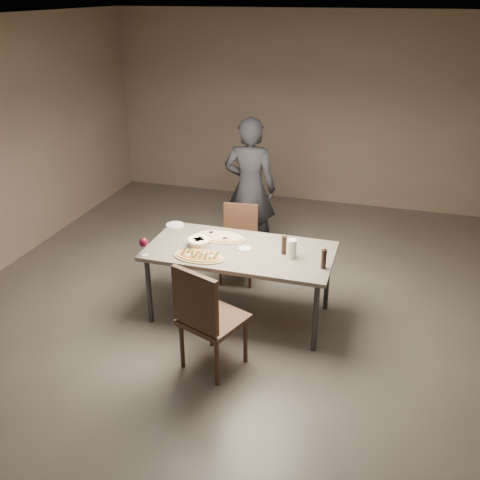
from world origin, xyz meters
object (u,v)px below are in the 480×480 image
(diner, at_px, (250,189))
(pepper_mill_left, at_px, (284,245))
(dining_table, at_px, (240,255))
(bread_basket, at_px, (199,241))
(carafe, at_px, (292,249))
(chair_far, at_px, (239,238))
(zucchini_pizza, at_px, (199,256))
(chair_near, at_px, (206,314))
(ham_pizza, at_px, (220,237))

(diner, bearing_deg, pepper_mill_left, 115.62)
(dining_table, xyz_separation_m, bread_basket, (-0.41, -0.04, 0.11))
(dining_table, distance_m, carafe, 0.53)
(bread_basket, bearing_deg, carafe, 0.90)
(diner, bearing_deg, bread_basket, 83.24)
(bread_basket, bearing_deg, dining_table, 5.84)
(carafe, bearing_deg, chair_far, 133.05)
(zucchini_pizza, relative_size, chair_far, 0.57)
(zucchini_pizza, xyz_separation_m, chair_far, (0.07, 1.06, -0.28))
(pepper_mill_left, xyz_separation_m, diner, (-0.72, 1.36, 0.02))
(carafe, bearing_deg, dining_table, 176.96)
(chair_far, bearing_deg, chair_near, 90.98)
(chair_near, bearing_deg, carafe, 79.62)
(chair_near, bearing_deg, ham_pizza, 123.29)
(dining_table, bearing_deg, zucchini_pizza, -138.44)
(carafe, xyz_separation_m, chair_far, (-0.76, 0.81, -0.36))
(chair_near, relative_size, chair_far, 1.18)
(diner, bearing_deg, carafe, 117.44)
(chair_far, relative_size, diner, 0.50)
(chair_near, relative_size, diner, 0.59)
(dining_table, xyz_separation_m, diner, (-0.29, 1.39, 0.17))
(zucchini_pizza, height_order, ham_pizza, zucchini_pizza)
(zucchini_pizza, distance_m, pepper_mill_left, 0.81)
(ham_pizza, bearing_deg, chair_near, -60.36)
(chair_far, bearing_deg, ham_pizza, 81.47)
(chair_near, xyz_separation_m, diner, (-0.27, 2.31, 0.29))
(carafe, bearing_deg, ham_pizza, 164.86)
(ham_pizza, xyz_separation_m, bread_basket, (-0.14, -0.23, 0.03))
(dining_table, distance_m, chair_near, 0.92)
(chair_near, bearing_deg, zucchini_pizza, 135.48)
(chair_near, height_order, chair_far, chair_near)
(bread_basket, distance_m, carafe, 0.92)
(pepper_mill_left, xyz_separation_m, carafe, (0.09, -0.05, -0.00))
(carafe, bearing_deg, pepper_mill_left, 147.97)
(dining_table, height_order, ham_pizza, ham_pizza)
(ham_pizza, distance_m, carafe, 0.81)
(dining_table, height_order, pepper_mill_left, pepper_mill_left)
(chair_near, bearing_deg, pepper_mill_left, 85.29)
(carafe, height_order, chair_near, chair_near)
(chair_near, xyz_separation_m, chair_far, (-0.22, 1.70, -0.09))
(bread_basket, bearing_deg, diner, 85.38)
(zucchini_pizza, xyz_separation_m, chair_near, (0.29, -0.63, -0.19))
(ham_pizza, distance_m, pepper_mill_left, 0.71)
(ham_pizza, xyz_separation_m, chair_far, (0.02, 0.60, -0.28))
(ham_pizza, bearing_deg, bread_basket, -104.80)
(chair_near, distance_m, diner, 2.34)
(zucchini_pizza, xyz_separation_m, diner, (0.02, 1.67, 0.10))
(pepper_mill_left, distance_m, carafe, 0.10)
(bread_basket, height_order, pepper_mill_left, pepper_mill_left)
(zucchini_pizza, relative_size, carafe, 2.72)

